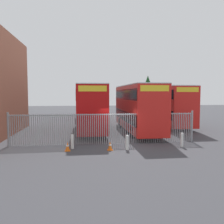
# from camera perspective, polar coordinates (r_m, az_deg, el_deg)

# --- Properties ---
(ground_plane) EXTENTS (100.00, 100.00, 0.00)m
(ground_plane) POSITION_cam_1_polar(r_m,az_deg,el_deg) (25.14, -1.15, -3.88)
(ground_plane) COLOR #3D3D42
(palisade_fence) EXTENTS (13.35, 0.14, 2.35)m
(palisade_fence) POSITION_cam_1_polar(r_m,az_deg,el_deg) (16.99, -1.82, -3.79)
(palisade_fence) COLOR gray
(palisade_fence) RESTS_ON ground
(double_decker_bus_near_gate) EXTENTS (2.54, 10.81, 4.42)m
(double_decker_bus_near_gate) POSITION_cam_1_polar(r_m,az_deg,el_deg) (23.20, -5.26, 1.44)
(double_decker_bus_near_gate) COLOR #B70C0C
(double_decker_bus_near_gate) RESTS_ON ground
(double_decker_bus_behind_fence_left) EXTENTS (2.54, 10.81, 4.42)m
(double_decker_bus_behind_fence_left) POSITION_cam_1_polar(r_m,az_deg,el_deg) (22.52, 6.09, 1.35)
(double_decker_bus_behind_fence_left) COLOR red
(double_decker_bus_behind_fence_left) RESTS_ON ground
(double_decker_bus_behind_fence_right) EXTENTS (2.54, 10.81, 4.42)m
(double_decker_bus_behind_fence_right) POSITION_cam_1_polar(r_m,az_deg,el_deg) (27.80, 13.01, 1.82)
(double_decker_bus_behind_fence_right) COLOR red
(double_decker_bus_behind_fence_right) RESTS_ON ground
(double_decker_bus_far_back) EXTENTS (2.54, 10.81, 4.42)m
(double_decker_bus_far_back) POSITION_cam_1_polar(r_m,az_deg,el_deg) (37.57, -6.01, 2.51)
(double_decker_bus_far_back) COLOR #B70C0C
(double_decker_bus_far_back) RESTS_ON ground
(bollard_near_left) EXTENTS (0.20, 0.20, 0.95)m
(bollard_near_left) POSITION_cam_1_polar(r_m,az_deg,el_deg) (15.79, -9.55, -7.06)
(bollard_near_left) COLOR silver
(bollard_near_left) RESTS_ON ground
(bollard_center_front) EXTENTS (0.20, 0.20, 0.95)m
(bollard_center_front) POSITION_cam_1_polar(r_m,az_deg,el_deg) (15.33, 3.67, -7.35)
(bollard_center_front) COLOR silver
(bollard_center_front) RESTS_ON ground
(bollard_near_right) EXTENTS (0.20, 0.20, 0.95)m
(bollard_near_right) POSITION_cam_1_polar(r_m,az_deg,el_deg) (16.86, 16.49, -6.46)
(bollard_near_right) COLOR silver
(bollard_near_right) RESTS_ON ground
(traffic_cone_by_gate) EXTENTS (0.34, 0.34, 0.59)m
(traffic_cone_by_gate) POSITION_cam_1_polar(r_m,az_deg,el_deg) (15.28, -10.66, -8.17)
(traffic_cone_by_gate) COLOR orange
(traffic_cone_by_gate) RESTS_ON ground
(traffic_cone_mid_forecourt) EXTENTS (0.34, 0.34, 0.59)m
(traffic_cone_mid_forecourt) POSITION_cam_1_polar(r_m,az_deg,el_deg) (15.24, -0.48, -8.13)
(traffic_cone_mid_forecourt) COLOR orange
(traffic_cone_mid_forecourt) RESTS_ON ground
(tree_tall_back) EXTENTS (3.67, 3.67, 7.07)m
(tree_tall_back) POSITION_cam_1_polar(r_m,az_deg,el_deg) (44.89, 8.62, 5.33)
(tree_tall_back) COLOR #4C3823
(tree_tall_back) RESTS_ON ground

